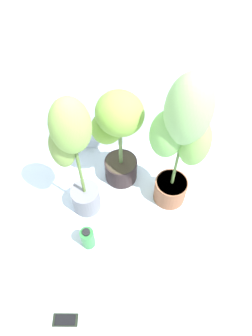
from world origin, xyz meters
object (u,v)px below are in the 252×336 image
object	(u,v)px
potted_plant_back_left	(74,156)
cell_phone	(65,320)
potted_plant_back_center	(117,133)
potted_plant_back_right	(181,139)
nutrient_bottle	(88,238)

from	to	relation	value
potted_plant_back_left	cell_phone	xyz separation A→B (m)	(-0.13, -0.72, -0.57)
potted_plant_back_center	potted_plant_back_right	world-z (taller)	potted_plant_back_right
potted_plant_back_center	cell_phone	xyz separation A→B (m)	(-0.39, -0.95, -0.47)
potted_plant_back_right	nutrient_bottle	size ratio (longest dim) A/B	5.57
potted_plant_back_center	nutrient_bottle	xyz separation A→B (m)	(-0.24, -0.51, -0.39)
cell_phone	nutrient_bottle	world-z (taller)	nutrient_bottle
potted_plant_back_right	cell_phone	world-z (taller)	potted_plant_back_right
potted_plant_back_right	cell_phone	distance (m)	1.21
potted_plant_back_right	cell_phone	size ratio (longest dim) A/B	7.06
potted_plant_back_left	nutrient_bottle	distance (m)	0.56
potted_plant_back_center	potted_plant_back_left	bearing A→B (deg)	-138.66
potted_plant_back_left	nutrient_bottle	world-z (taller)	potted_plant_back_left
potted_plant_back_center	potted_plant_back_right	size ratio (longest dim) A/B	0.74
nutrient_bottle	potted_plant_back_right	bearing A→B (deg)	26.98
potted_plant_back_center	potted_plant_back_left	xyz separation A→B (m)	(-0.26, -0.23, 0.10)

